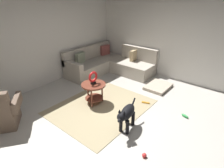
% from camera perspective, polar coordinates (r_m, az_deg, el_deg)
% --- Properties ---
extents(ground_plane, '(6.00, 6.00, 0.10)m').
position_cam_1_polar(ground_plane, '(4.14, 2.53, -11.97)').
color(ground_plane, '#B7B2A8').
extents(wall_back, '(6.00, 0.12, 2.70)m').
position_cam_1_polar(wall_back, '(5.65, -22.30, 12.44)').
color(wall_back, silver).
rests_on(wall_back, ground_plane).
extents(wall_right, '(0.12, 6.00, 2.70)m').
position_cam_1_polar(wall_right, '(6.01, 20.46, 13.45)').
color(wall_right, silver).
rests_on(wall_right, ground_plane).
extents(area_rug, '(2.30, 1.90, 0.01)m').
position_cam_1_polar(area_rug, '(4.57, -3.38, -7.09)').
color(area_rug, tan).
rests_on(area_rug, ground_plane).
extents(sectional_couch, '(2.20, 2.25, 0.88)m').
position_cam_1_polar(sectional_couch, '(6.47, -1.03, 6.09)').
color(sectional_couch, '#B2A899').
rests_on(sectional_couch, ground_plane).
extents(armchair, '(1.00, 0.95, 0.88)m').
position_cam_1_polar(armchair, '(4.41, -31.55, -7.84)').
color(armchair, brown).
rests_on(armchair, ground_plane).
extents(side_table, '(0.60, 0.60, 0.54)m').
position_cam_1_polar(side_table, '(4.54, -5.73, -1.37)').
color(side_table, brown).
rests_on(side_table, ground_plane).
extents(torus_sculpture, '(0.28, 0.08, 0.33)m').
position_cam_1_polar(torus_sculpture, '(4.42, -5.90, 2.03)').
color(torus_sculpture, black).
rests_on(torus_sculpture, side_table).
extents(dog_bed_mat, '(0.80, 0.60, 0.09)m').
position_cam_1_polar(dog_bed_mat, '(5.60, 14.19, -0.81)').
color(dog_bed_mat, '#B2A38E').
rests_on(dog_bed_mat, ground_plane).
extents(dog, '(0.84, 0.33, 0.63)m').
position_cam_1_polar(dog, '(3.67, 4.59, -9.33)').
color(dog, black).
rests_on(dog, ground_plane).
extents(dog_toy_ball, '(0.08, 0.08, 0.08)m').
position_cam_1_polar(dog_toy_ball, '(3.39, 10.00, -21.01)').
color(dog_toy_ball, red).
rests_on(dog_toy_ball, ground_plane).
extents(dog_toy_rope, '(0.12, 0.20, 0.05)m').
position_cam_1_polar(dog_toy_rope, '(4.77, 10.44, -5.70)').
color(dog_toy_rope, orange).
rests_on(dog_toy_rope, ground_plane).
extents(dog_toy_bone, '(0.11, 0.19, 0.06)m').
position_cam_1_polar(dog_toy_bone, '(4.52, 21.76, -9.21)').
color(dog_toy_bone, green).
rests_on(dog_toy_bone, ground_plane).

